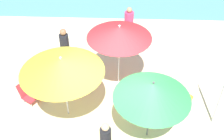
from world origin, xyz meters
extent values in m
plane|color=beige|center=(0.00, 0.00, 0.00)|extent=(40.00, 40.00, 0.00)
cylinder|color=silver|center=(0.12, 1.31, 1.02)|extent=(0.04, 0.04, 2.04)
cone|color=red|center=(0.12, 1.31, 1.87)|extent=(1.87, 1.87, 0.34)
sphere|color=silver|center=(0.12, 1.31, 2.07)|extent=(0.06, 0.06, 0.06)
cylinder|color=silver|center=(-1.27, -0.10, 0.98)|extent=(0.04, 0.04, 1.96)
cone|color=yellow|center=(-1.27, -0.10, 1.77)|extent=(2.14, 2.14, 0.39)
sphere|color=silver|center=(-1.27, -0.10, 1.99)|extent=(0.06, 0.06, 0.06)
cylinder|color=#4C4C51|center=(0.92, -0.76, 0.92)|extent=(0.04, 0.04, 1.85)
cone|color=green|center=(0.92, -0.76, 1.63)|extent=(1.84, 1.84, 0.44)
sphere|color=#4C4C51|center=(0.92, -0.76, 1.88)|extent=(0.06, 0.06, 0.06)
cube|color=red|center=(-2.42, 0.32, 0.20)|extent=(0.59, 0.61, 0.03)
cube|color=red|center=(-2.61, 0.44, 0.42)|extent=(0.38, 0.48, 0.43)
cylinder|color=silver|center=(-2.19, 0.40, 0.09)|extent=(0.02, 0.02, 0.19)
cylinder|color=silver|center=(-2.38, 0.08, 0.09)|extent=(0.02, 0.02, 0.19)
cylinder|color=silver|center=(-2.47, 0.57, 0.09)|extent=(0.02, 0.02, 0.19)
cylinder|color=silver|center=(-2.66, 0.25, 0.09)|extent=(0.02, 0.02, 0.19)
cube|color=gold|center=(1.80, 0.09, 0.24)|extent=(0.66, 0.67, 0.03)
cube|color=gold|center=(1.96, 0.24, 0.44)|extent=(0.47, 0.50, 0.39)
cylinder|color=silver|center=(1.82, -0.17, 0.11)|extent=(0.02, 0.02, 0.23)
cylinder|color=silver|center=(1.53, 0.14, 0.11)|extent=(0.02, 0.02, 0.23)
cylinder|color=silver|center=(2.06, 0.04, 0.11)|extent=(0.02, 0.02, 0.23)
cylinder|color=silver|center=(1.78, 0.36, 0.11)|extent=(0.02, 0.02, 0.23)
cube|color=gold|center=(1.16, 0.67, 0.25)|extent=(0.72, 0.73, 0.03)
cube|color=gold|center=(1.36, 0.50, 0.47)|extent=(0.47, 0.51, 0.43)
cylinder|color=silver|center=(0.87, 0.63, 0.12)|extent=(0.02, 0.02, 0.23)
cylinder|color=silver|center=(1.14, 0.96, 0.12)|extent=(0.02, 0.02, 0.23)
cylinder|color=silver|center=(1.17, 0.38, 0.12)|extent=(0.02, 0.02, 0.23)
cylinder|color=silver|center=(1.45, 0.70, 0.12)|extent=(0.02, 0.02, 0.23)
cylinder|color=black|center=(-0.14, -1.22, 0.49)|extent=(0.28, 0.28, 0.52)
sphere|color=#DBAD84|center=(-0.14, -1.22, 0.84)|extent=(0.19, 0.19, 0.19)
cylinder|color=black|center=(-1.57, 1.68, 0.41)|extent=(0.24, 0.24, 0.81)
cylinder|color=black|center=(-1.57, 1.68, 1.15)|extent=(0.29, 0.29, 0.68)
sphere|color=#896042|center=(-1.57, 1.68, 1.59)|extent=(0.20, 0.20, 0.20)
cylinder|color=#DB3866|center=(0.42, 3.12, 0.47)|extent=(0.27, 0.27, 0.94)
cylinder|color=#DB3866|center=(0.42, 3.12, 1.23)|extent=(0.31, 0.31, 0.57)
sphere|color=tan|center=(0.42, 3.12, 1.60)|extent=(0.18, 0.18, 0.18)
cylinder|color=#ADADB2|center=(2.76, -0.24, 1.19)|extent=(0.06, 0.06, 2.38)
torus|color=#E54C7F|center=(1.81, 0.81, 0.06)|extent=(0.45, 0.45, 0.12)
camera|label=1|loc=(0.19, -5.38, 6.08)|focal=44.88mm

